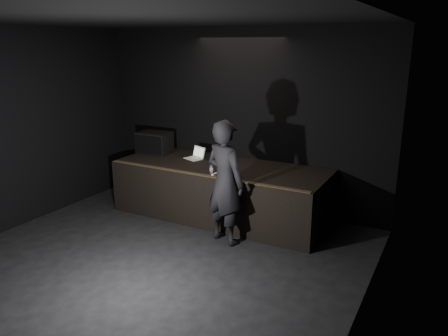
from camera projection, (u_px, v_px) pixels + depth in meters
ground at (127, 280)px, 6.11m from camera, size 7.00×7.00×0.00m
room_walls at (118, 139)px, 5.55m from camera, size 6.10×7.10×3.52m
stage_riser at (221, 191)px, 8.28m from camera, size 4.00×1.50×1.00m
riser_lip at (201, 175)px, 7.54m from camera, size 3.92×0.10×0.01m
stage_monitor at (154, 143)px, 9.00m from camera, size 0.69×0.52×0.44m
cable at (198, 158)px, 8.62m from camera, size 0.91×0.03×0.02m
laptop at (196, 156)px, 8.61m from camera, size 0.42×0.40×0.23m
beer_can at (212, 169)px, 7.59m from camera, size 0.07×0.07×0.17m
plastic_cup at (220, 162)px, 8.21m from camera, size 0.08×0.08×0.10m
wii_remote at (215, 174)px, 7.55m from camera, size 0.05×0.16×0.03m
person at (225, 182)px, 7.05m from camera, size 0.86×0.69×2.05m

